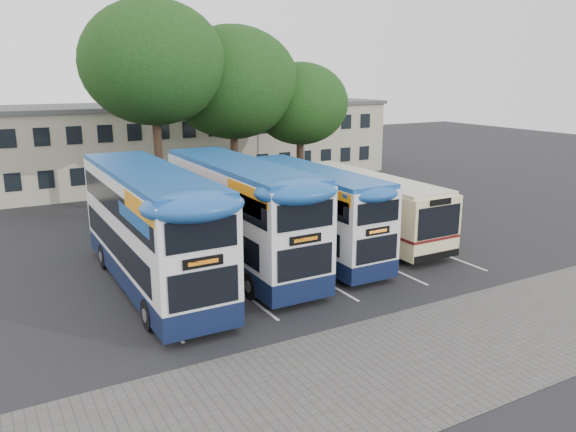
{
  "coord_description": "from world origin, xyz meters",
  "views": [
    {
      "loc": [
        -15.92,
        -16.61,
        8.47
      ],
      "look_at": [
        -3.78,
        5.0,
        2.17
      ],
      "focal_mm": 35.0,
      "sensor_mm": 36.0,
      "label": 1
    }
  ],
  "objects_px": {
    "bus_single": "(363,202)",
    "bus_dd_left": "(150,224)",
    "tree_mid": "(233,83)",
    "bus_dd_right": "(311,208)",
    "lamp_post": "(304,120)",
    "bus_dd_mid": "(239,210)",
    "tree_right": "(300,104)",
    "tree_left": "(153,63)"
  },
  "relations": [
    {
      "from": "tree_mid",
      "to": "bus_dd_right",
      "type": "distance_m",
      "value": 13.46
    },
    {
      "from": "bus_dd_left",
      "to": "bus_single",
      "type": "xyz_separation_m",
      "value": [
        11.86,
        1.8,
        -0.8
      ]
    },
    {
      "from": "bus_single",
      "to": "bus_dd_right",
      "type": "bearing_deg",
      "value": -161.58
    },
    {
      "from": "lamp_post",
      "to": "bus_single",
      "type": "relative_size",
      "value": 0.82
    },
    {
      "from": "bus_dd_right",
      "to": "bus_single",
      "type": "height_order",
      "value": "bus_dd_right"
    },
    {
      "from": "tree_left",
      "to": "bus_dd_right",
      "type": "height_order",
      "value": "tree_left"
    },
    {
      "from": "tree_right",
      "to": "bus_dd_mid",
      "type": "bearing_deg",
      "value": -130.93
    },
    {
      "from": "tree_right",
      "to": "bus_dd_left",
      "type": "distance_m",
      "value": 18.78
    },
    {
      "from": "tree_left",
      "to": "bus_dd_right",
      "type": "relative_size",
      "value": 1.26
    },
    {
      "from": "lamp_post",
      "to": "bus_dd_left",
      "type": "xyz_separation_m",
      "value": [
        -16.15,
        -15.07,
        -2.41
      ]
    },
    {
      "from": "bus_dd_mid",
      "to": "bus_dd_right",
      "type": "bearing_deg",
      "value": -2.74
    },
    {
      "from": "tree_right",
      "to": "bus_dd_mid",
      "type": "height_order",
      "value": "tree_right"
    },
    {
      "from": "bus_dd_right",
      "to": "bus_single",
      "type": "relative_size",
      "value": 0.91
    },
    {
      "from": "bus_dd_mid",
      "to": "tree_right",
      "type": "bearing_deg",
      "value": 49.07
    },
    {
      "from": "tree_right",
      "to": "bus_dd_left",
      "type": "height_order",
      "value": "tree_right"
    },
    {
      "from": "tree_mid",
      "to": "bus_dd_right",
      "type": "bearing_deg",
      "value": -97.02
    },
    {
      "from": "tree_right",
      "to": "bus_dd_left",
      "type": "bearing_deg",
      "value": -139.48
    },
    {
      "from": "tree_left",
      "to": "bus_dd_left",
      "type": "height_order",
      "value": "tree_left"
    },
    {
      "from": "lamp_post",
      "to": "tree_mid",
      "type": "relative_size",
      "value": 0.79
    },
    {
      "from": "bus_dd_left",
      "to": "bus_dd_mid",
      "type": "xyz_separation_m",
      "value": [
        4.16,
        0.62,
        -0.06
      ]
    },
    {
      "from": "bus_single",
      "to": "tree_right",
      "type": "bearing_deg",
      "value": 78.19
    },
    {
      "from": "lamp_post",
      "to": "bus_single",
      "type": "distance_m",
      "value": 14.32
    },
    {
      "from": "tree_right",
      "to": "bus_single",
      "type": "xyz_separation_m",
      "value": [
        -2.12,
        -10.15,
        -4.6
      ]
    },
    {
      "from": "bus_dd_right",
      "to": "bus_single",
      "type": "xyz_separation_m",
      "value": [
        4.05,
        1.35,
        -0.43
      ]
    },
    {
      "from": "bus_dd_mid",
      "to": "bus_dd_left",
      "type": "bearing_deg",
      "value": -171.52
    },
    {
      "from": "tree_right",
      "to": "bus_dd_left",
      "type": "relative_size",
      "value": 0.8
    },
    {
      "from": "tree_right",
      "to": "bus_dd_right",
      "type": "relative_size",
      "value": 0.92
    },
    {
      "from": "tree_mid",
      "to": "tree_right",
      "type": "bearing_deg",
      "value": -7.81
    },
    {
      "from": "lamp_post",
      "to": "tree_right",
      "type": "xyz_separation_m",
      "value": [
        -2.17,
        -3.12,
        1.39
      ]
    },
    {
      "from": "tree_mid",
      "to": "bus_dd_right",
      "type": "height_order",
      "value": "tree_mid"
    },
    {
      "from": "tree_mid",
      "to": "bus_single",
      "type": "distance_m",
      "value": 12.63
    },
    {
      "from": "bus_dd_mid",
      "to": "bus_single",
      "type": "xyz_separation_m",
      "value": [
        7.7,
        1.18,
        -0.74
      ]
    },
    {
      "from": "bus_dd_right",
      "to": "bus_single",
      "type": "bearing_deg",
      "value": 18.42
    },
    {
      "from": "bus_single",
      "to": "bus_dd_left",
      "type": "bearing_deg",
      "value": -171.39
    },
    {
      "from": "bus_dd_right",
      "to": "tree_mid",
      "type": "bearing_deg",
      "value": 82.98
    },
    {
      "from": "tree_right",
      "to": "bus_dd_right",
      "type": "distance_m",
      "value": 13.71
    },
    {
      "from": "bus_dd_mid",
      "to": "lamp_post",
      "type": "bearing_deg",
      "value": 50.31
    },
    {
      "from": "bus_dd_mid",
      "to": "tree_mid",
      "type": "bearing_deg",
      "value": 66.76
    },
    {
      "from": "bus_dd_left",
      "to": "bus_dd_right",
      "type": "relative_size",
      "value": 1.16
    },
    {
      "from": "bus_dd_left",
      "to": "bus_dd_right",
      "type": "height_order",
      "value": "bus_dd_left"
    },
    {
      "from": "lamp_post",
      "to": "bus_dd_left",
      "type": "relative_size",
      "value": 0.78
    },
    {
      "from": "lamp_post",
      "to": "bus_dd_mid",
      "type": "relative_size",
      "value": 0.8
    }
  ]
}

